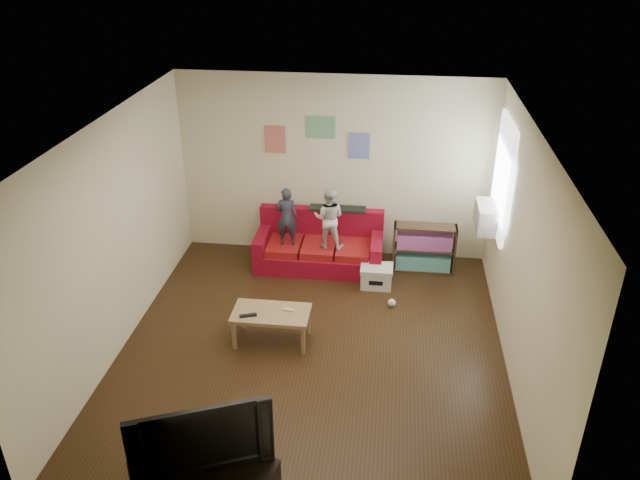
# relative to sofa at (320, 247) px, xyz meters

# --- Properties ---
(room_shell) EXTENTS (4.52, 5.02, 2.72)m
(room_shell) POSITION_rel_sofa_xyz_m (0.16, -2.06, 1.08)
(room_shell) COLOR #372311
(room_shell) RESTS_ON ground
(sofa) EXTENTS (1.83, 0.84, 0.80)m
(sofa) POSITION_rel_sofa_xyz_m (0.00, 0.00, 0.00)
(sofa) COLOR maroon
(sofa) RESTS_ON ground
(child_a) EXTENTS (0.33, 0.23, 0.87)m
(child_a) POSITION_rel_sofa_xyz_m (-0.45, -0.16, 0.55)
(child_a) COLOR #2D3240
(child_a) RESTS_ON sofa
(child_b) EXTENTS (0.46, 0.37, 0.89)m
(child_b) POSITION_rel_sofa_xyz_m (0.15, -0.16, 0.56)
(child_b) COLOR silver
(child_b) RESTS_ON sofa
(coffee_table) EXTENTS (0.91, 0.50, 0.41)m
(coffee_table) POSITION_rel_sofa_xyz_m (-0.35, -1.95, 0.08)
(coffee_table) COLOR tan
(coffee_table) RESTS_ON ground
(remote) EXTENTS (0.21, 0.11, 0.02)m
(remote) POSITION_rel_sofa_xyz_m (-0.60, -2.07, 0.15)
(remote) COLOR black
(remote) RESTS_ON coffee_table
(game_controller) EXTENTS (0.13, 0.06, 0.03)m
(game_controller) POSITION_rel_sofa_xyz_m (-0.15, -1.90, 0.16)
(game_controller) COLOR beige
(game_controller) RESTS_ON coffee_table
(bookshelf) EXTENTS (0.88, 0.27, 0.71)m
(bookshelf) POSITION_rel_sofa_xyz_m (1.50, 0.00, 0.05)
(bookshelf) COLOR #412D1C
(bookshelf) RESTS_ON ground
(window) EXTENTS (0.04, 1.08, 1.48)m
(window) POSITION_rel_sofa_xyz_m (2.38, -0.41, 1.37)
(window) COLOR white
(window) RESTS_ON room_shell
(ac_unit) EXTENTS (0.28, 0.55, 0.35)m
(ac_unit) POSITION_rel_sofa_xyz_m (2.26, -0.41, 0.81)
(ac_unit) COLOR #B7B2A3
(ac_unit) RESTS_ON window
(artwork_left) EXTENTS (0.30, 0.01, 0.40)m
(artwork_left) POSITION_rel_sofa_xyz_m (-0.69, 0.42, 1.48)
(artwork_left) COLOR #D87266
(artwork_left) RESTS_ON room_shell
(artwork_center) EXTENTS (0.42, 0.01, 0.32)m
(artwork_center) POSITION_rel_sofa_xyz_m (-0.04, 0.42, 1.68)
(artwork_center) COLOR #72B27F
(artwork_center) RESTS_ON room_shell
(artwork_right) EXTENTS (0.30, 0.01, 0.38)m
(artwork_right) POSITION_rel_sofa_xyz_m (0.51, 0.42, 1.43)
(artwork_right) COLOR #727FCC
(artwork_right) RESTS_ON room_shell
(file_box) EXTENTS (0.44, 0.34, 0.31)m
(file_box) POSITION_rel_sofa_xyz_m (0.85, -0.53, -0.12)
(file_box) COLOR white
(file_box) RESTS_ON ground
(television) EXTENTS (1.14, 0.59, 0.68)m
(television) POSITION_rel_sofa_xyz_m (-0.47, -4.31, 0.53)
(television) COLOR black
(television) RESTS_ON tv_stand
(tissue) EXTENTS (0.13, 0.13, 0.10)m
(tissue) POSITION_rel_sofa_xyz_m (1.08, -1.02, -0.22)
(tissue) COLOR white
(tissue) RESTS_ON ground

